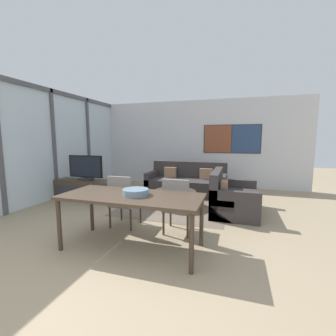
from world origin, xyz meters
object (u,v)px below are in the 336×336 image
object	(u,v)px
television	(86,168)
dining_table	(131,200)
tv_console	(87,190)
dining_chair_centre	(177,204)
dining_chair_left	(123,199)
fruit_bowl	(136,192)
sofa_side	(230,199)
sofa_main	(187,184)
coffee_table	(174,195)

from	to	relation	value
television	dining_table	size ratio (longest dim) A/B	0.48
tv_console	dining_chair_centre	bearing A→B (deg)	-25.95
television	dining_chair_left	world-z (taller)	television
dining_chair_centre	fruit_bowl	size ratio (longest dim) A/B	2.58
sofa_side	sofa_main	bearing A→B (deg)	42.66
television	dining_table	world-z (taller)	television
television	coffee_table	bearing A→B (deg)	2.61
dining_chair_centre	coffee_table	bearing A→B (deg)	107.41
sofa_main	sofa_side	world-z (taller)	same
sofa_side	television	bearing A→B (deg)	90.93
coffee_table	dining_chair_left	size ratio (longest dim) A/B	1.08
coffee_table	dining_chair_centre	xyz separation A→B (m)	(0.46, -1.46, 0.24)
tv_console	sofa_main	bearing A→B (deg)	31.38
tv_console	sofa_main	size ratio (longest dim) A/B	0.77
sofa_main	dining_table	bearing A→B (deg)	-90.56
fruit_bowl	dining_chair_centre	bearing A→B (deg)	56.46
sofa_side	coffee_table	distance (m)	1.25
tv_console	coffee_table	xyz separation A→B (m)	(2.33, 0.11, 0.02)
coffee_table	sofa_main	bearing A→B (deg)	90.00
dining_table	fruit_bowl	size ratio (longest dim) A/B	5.53
television	coffee_table	size ratio (longest dim) A/B	0.96
coffee_table	fruit_bowl	size ratio (longest dim) A/B	2.79
television	sofa_main	distance (m)	2.78
television	dining_chair_centre	world-z (taller)	television
dining_chair_left	dining_chair_centre	world-z (taller)	same
coffee_table	fruit_bowl	xyz separation A→B (m)	(0.03, -2.11, 0.55)
sofa_main	dining_table	size ratio (longest dim) A/B	1.11
television	sofa_side	xyz separation A→B (m)	(3.58, 0.06, -0.53)
tv_console	dining_chair_left	world-z (taller)	dining_chair_left
television	dining_chair_left	size ratio (longest dim) A/B	1.04
tv_console	dining_chair_centre	size ratio (longest dim) A/B	1.82
television	sofa_main	world-z (taller)	television
dining_chair_centre	television	bearing A→B (deg)	154.04
dining_table	tv_console	bearing A→B (deg)	138.71
sofa_side	fruit_bowl	xyz separation A→B (m)	(-1.22, -2.06, 0.55)
dining_chair_left	fruit_bowl	bearing A→B (deg)	-49.07
coffee_table	dining_table	size ratio (longest dim) A/B	0.50
tv_console	sofa_main	xyz separation A→B (m)	(2.33, 1.42, 0.03)
television	sofa_side	bearing A→B (deg)	0.93
dining_chair_left	coffee_table	bearing A→B (deg)	70.32
sofa_side	coffee_table	world-z (taller)	sofa_side
fruit_bowl	dining_table	bearing A→B (deg)	-169.90
television	dining_table	xyz separation A→B (m)	(2.29, -2.01, -0.11)
tv_console	sofa_side	world-z (taller)	sofa_side
television	fruit_bowl	size ratio (longest dim) A/B	2.68
dining_table	fruit_bowl	distance (m)	0.14
dining_table	dining_chair_centre	size ratio (longest dim) A/B	2.14
coffee_table	dining_table	distance (m)	2.16
sofa_side	fruit_bowl	distance (m)	2.46
dining_chair_left	dining_chair_centre	xyz separation A→B (m)	(0.98, 0.01, 0.00)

